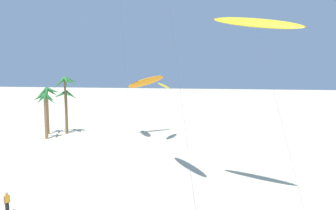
{
  "coord_description": "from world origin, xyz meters",
  "views": [
    {
      "loc": [
        7.77,
        -6.75,
        11.13
      ],
      "look_at": [
        3.79,
        20.69,
        7.87
      ],
      "focal_mm": 37.67,
      "sensor_mm": 36.0,
      "label": 1
    }
  ],
  "objects_px": {
    "palm_tree_3": "(65,85)",
    "flying_kite_7": "(256,23)",
    "palm_tree_0": "(47,95)",
    "palm_tree_1": "(45,103)",
    "person_near_left": "(7,202)",
    "flying_kite_2": "(146,82)",
    "flying_kite_6": "(164,86)",
    "palm_tree_2": "(66,97)"
  },
  "relations": [
    {
      "from": "flying_kite_6",
      "to": "palm_tree_0",
      "type": "bearing_deg",
      "value": 173.44
    },
    {
      "from": "palm_tree_2",
      "to": "flying_kite_7",
      "type": "xyz_separation_m",
      "value": [
        27.12,
        -24.2,
        8.59
      ]
    },
    {
      "from": "palm_tree_1",
      "to": "flying_kite_7",
      "type": "height_order",
      "value": "flying_kite_7"
    },
    {
      "from": "flying_kite_2",
      "to": "flying_kite_7",
      "type": "xyz_separation_m",
      "value": [
        14.09,
        -24.59,
        6.0
      ]
    },
    {
      "from": "flying_kite_6",
      "to": "flying_kite_7",
      "type": "bearing_deg",
      "value": -62.74
    },
    {
      "from": "palm_tree_3",
      "to": "flying_kite_2",
      "type": "bearing_deg",
      "value": 5.76
    },
    {
      "from": "flying_kite_7",
      "to": "person_near_left",
      "type": "bearing_deg",
      "value": -162.38
    },
    {
      "from": "flying_kite_2",
      "to": "flying_kite_7",
      "type": "distance_m",
      "value": 28.97
    },
    {
      "from": "palm_tree_2",
      "to": "flying_kite_7",
      "type": "bearing_deg",
      "value": -41.74
    },
    {
      "from": "palm_tree_2",
      "to": "person_near_left",
      "type": "height_order",
      "value": "palm_tree_2"
    },
    {
      "from": "palm_tree_0",
      "to": "flying_kite_6",
      "type": "bearing_deg",
      "value": -6.56
    },
    {
      "from": "palm_tree_2",
      "to": "palm_tree_3",
      "type": "bearing_deg",
      "value": -71.12
    },
    {
      "from": "palm_tree_1",
      "to": "flying_kite_2",
      "type": "xyz_separation_m",
      "value": [
        14.13,
        5.25,
        2.94
      ]
    },
    {
      "from": "flying_kite_6",
      "to": "person_near_left",
      "type": "bearing_deg",
      "value": -106.5
    },
    {
      "from": "palm_tree_3",
      "to": "person_near_left",
      "type": "height_order",
      "value": "palm_tree_3"
    },
    {
      "from": "palm_tree_3",
      "to": "flying_kite_7",
      "type": "relative_size",
      "value": 0.6
    },
    {
      "from": "palm_tree_0",
      "to": "palm_tree_2",
      "type": "distance_m",
      "value": 2.86
    },
    {
      "from": "palm_tree_0",
      "to": "flying_kite_7",
      "type": "xyz_separation_m",
      "value": [
        29.53,
        -22.71,
        8.18
      ]
    },
    {
      "from": "flying_kite_6",
      "to": "flying_kite_7",
      "type": "height_order",
      "value": "flying_kite_7"
    },
    {
      "from": "palm_tree_1",
      "to": "palm_tree_0",
      "type": "bearing_deg",
      "value": 111.36
    },
    {
      "from": "flying_kite_2",
      "to": "flying_kite_6",
      "type": "distance_m",
      "value": 5.37
    },
    {
      "from": "palm_tree_1",
      "to": "flying_kite_7",
      "type": "bearing_deg",
      "value": -34.43
    },
    {
      "from": "flying_kite_2",
      "to": "palm_tree_1",
      "type": "bearing_deg",
      "value": -159.61
    },
    {
      "from": "flying_kite_7",
      "to": "person_near_left",
      "type": "height_order",
      "value": "flying_kite_7"
    },
    {
      "from": "palm_tree_0",
      "to": "palm_tree_1",
      "type": "distance_m",
      "value": 3.7
    },
    {
      "from": "palm_tree_2",
      "to": "palm_tree_3",
      "type": "distance_m",
      "value": 2.22
    },
    {
      "from": "palm_tree_0",
      "to": "palm_tree_3",
      "type": "xyz_separation_m",
      "value": [
        2.72,
        0.59,
        1.61
      ]
    },
    {
      "from": "palm_tree_0",
      "to": "palm_tree_1",
      "type": "height_order",
      "value": "palm_tree_0"
    },
    {
      "from": "palm_tree_3",
      "to": "flying_kite_7",
      "type": "distance_m",
      "value": 36.13
    },
    {
      "from": "palm_tree_3",
      "to": "flying_kite_6",
      "type": "bearing_deg",
      "value": -9.69
    },
    {
      "from": "flying_kite_7",
      "to": "palm_tree_2",
      "type": "bearing_deg",
      "value": 138.26
    },
    {
      "from": "palm_tree_1",
      "to": "palm_tree_3",
      "type": "relative_size",
      "value": 0.75
    },
    {
      "from": "palm_tree_3",
      "to": "flying_kite_2",
      "type": "relative_size",
      "value": 0.85
    },
    {
      "from": "palm_tree_1",
      "to": "flying_kite_2",
      "type": "distance_m",
      "value": 15.35
    },
    {
      "from": "palm_tree_0",
      "to": "flying_kite_7",
      "type": "distance_m",
      "value": 38.15
    },
    {
      "from": "palm_tree_3",
      "to": "flying_kite_6",
      "type": "relative_size",
      "value": 1.04
    },
    {
      "from": "palm_tree_1",
      "to": "flying_kite_6",
      "type": "height_order",
      "value": "flying_kite_6"
    },
    {
      "from": "palm_tree_2",
      "to": "palm_tree_0",
      "type": "bearing_deg",
      "value": -148.37
    },
    {
      "from": "palm_tree_0",
      "to": "flying_kite_6",
      "type": "distance_m",
      "value": 19.16
    },
    {
      "from": "palm_tree_0",
      "to": "flying_kite_6",
      "type": "relative_size",
      "value": 0.85
    },
    {
      "from": "palm_tree_2",
      "to": "flying_kite_2",
      "type": "height_order",
      "value": "flying_kite_2"
    },
    {
      "from": "palm_tree_2",
      "to": "palm_tree_3",
      "type": "height_order",
      "value": "palm_tree_3"
    }
  ]
}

